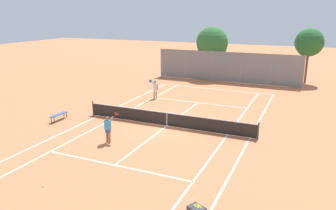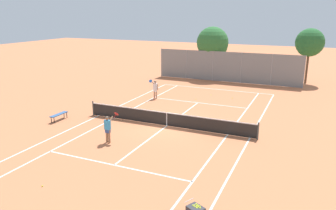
{
  "view_description": "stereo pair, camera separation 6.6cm",
  "coord_description": "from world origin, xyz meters",
  "views": [
    {
      "loc": [
        8.42,
        -18.91,
        7.32
      ],
      "look_at": [
        -0.58,
        1.5,
        1.0
      ],
      "focal_mm": 35.0,
      "sensor_mm": 36.0,
      "label": 1
    },
    {
      "loc": [
        8.48,
        -18.88,
        7.32
      ],
      "look_at": [
        -0.58,
        1.5,
        1.0
      ],
      "focal_mm": 35.0,
      "sensor_mm": 36.0,
      "label": 2
    }
  ],
  "objects": [
    {
      "name": "court_line_markings",
      "position": [
        0.0,
        0.0,
        0.0
      ],
      "size": [
        11.1,
        23.9,
        0.01
      ],
      "color": "silver",
      "rests_on": "ground"
    },
    {
      "name": "tree_behind_right",
      "position": [
        7.9,
        18.68,
        4.19
      ],
      "size": [
        2.92,
        2.92,
        5.77
      ],
      "color": "brown",
      "rests_on": "ground"
    },
    {
      "name": "ground_plane",
      "position": [
        0.0,
        0.0,
        0.0
      ],
      "size": [
        120.0,
        120.0,
        0.0
      ],
      "primitive_type": "plane",
      "color": "#C67047"
    },
    {
      "name": "tennis_net",
      "position": [
        0.0,
        0.0,
        0.51
      ],
      "size": [
        12.0,
        0.1,
        1.07
      ],
      "color": "#474C47",
      "rests_on": "ground"
    },
    {
      "name": "loose_tennis_ball_1",
      "position": [
        -1.71,
        -9.45,
        0.03
      ],
      "size": [
        0.07,
        0.07,
        0.07
      ],
      "primitive_type": "sphere",
      "color": "#D1DB33",
      "rests_on": "ground"
    },
    {
      "name": "tree_behind_left",
      "position": [
        -2.03,
        17.43,
        3.92
      ],
      "size": [
        3.57,
        3.57,
        5.82
      ],
      "color": "brown",
      "rests_on": "ground"
    },
    {
      "name": "player_far_left",
      "position": [
        -3.89,
        6.19,
        0.93
      ],
      "size": [
        0.58,
        0.8,
        1.77
      ],
      "color": "tan",
      "rests_on": "ground"
    },
    {
      "name": "player_near_side",
      "position": [
        -1.93,
        -4.03,
        0.93
      ],
      "size": [
        0.73,
        0.72,
        1.77
      ],
      "color": "#936B4C",
      "rests_on": "ground"
    },
    {
      "name": "loose_tennis_ball_3",
      "position": [
        0.26,
        9.33,
        0.03
      ],
      "size": [
        0.07,
        0.07,
        0.07
      ],
      "primitive_type": "sphere",
      "color": "#D1DB33",
      "rests_on": "ground"
    },
    {
      "name": "loose_tennis_ball_0",
      "position": [
        2.31,
        9.0,
        0.03
      ],
      "size": [
        0.07,
        0.07,
        0.07
      ],
      "primitive_type": "sphere",
      "color": "#D1DB33",
      "rests_on": "ground"
    },
    {
      "name": "back_fence",
      "position": [
        0.0,
        15.84,
        1.64
      ],
      "size": [
        15.69,
        0.08,
        3.28
      ],
      "color": "gray",
      "rests_on": "ground"
    },
    {
      "name": "courtside_bench",
      "position": [
        -7.41,
        -1.99,
        0.41
      ],
      "size": [
        0.36,
        1.5,
        0.47
      ],
      "color": "#33598C",
      "rests_on": "ground"
    },
    {
      "name": "loose_tennis_ball_4",
      "position": [
        -0.51,
        7.34,
        0.03
      ],
      "size": [
        0.07,
        0.07,
        0.07
      ],
      "primitive_type": "sphere",
      "color": "#D1DB33",
      "rests_on": "ground"
    }
  ]
}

